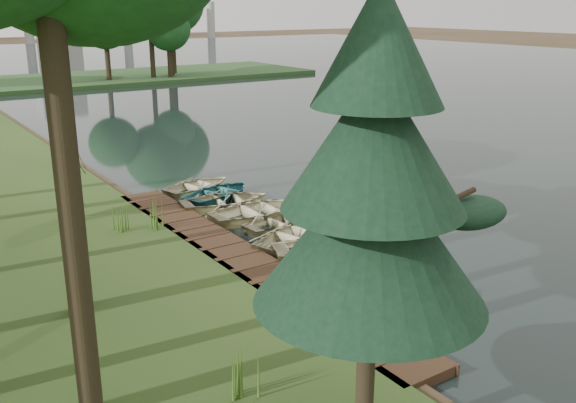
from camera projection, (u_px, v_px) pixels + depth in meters
ground at (282, 253)px, 20.40m from camera, size 300.00×300.00×0.00m
water at (453, 101)px, 52.27m from camera, size 130.00×200.00×0.05m
boardwalk at (238, 260)px, 19.50m from camera, size 1.60×16.00×0.30m
peninsula at (73, 80)px, 64.19m from camera, size 50.00×14.00×0.45m
far_trees at (31, 17)px, 60.58m from camera, size 45.60×5.60×8.80m
rowboat_0 at (428, 298)px, 16.47m from camera, size 3.11×2.26×0.63m
rowboat_1 at (397, 275)px, 17.79m from camera, size 3.69×2.88×0.70m
rowboat_2 at (363, 265)px, 18.37m from camera, size 4.54×3.98×0.78m
rowboat_3 at (336, 245)px, 19.82m from camera, size 4.62×3.99×0.80m
rowboat_4 at (298, 233)px, 20.97m from camera, size 4.07×3.42×0.72m
rowboat_5 at (283, 219)px, 22.48m from camera, size 3.15×2.38×0.62m
rowboat_6 at (258, 208)px, 23.43m from camera, size 3.75×2.69×0.77m
rowboat_7 at (225, 199)px, 24.69m from camera, size 3.80×2.99×0.71m
rowboat_8 at (220, 191)px, 25.79m from camera, size 3.93×3.36×0.69m
rowboat_9 at (198, 184)px, 26.81m from camera, size 3.58×2.91×0.65m
stored_rowboat at (79, 207)px, 22.82m from camera, size 4.08×3.42×0.72m
pine_tree at (373, 181)px, 9.89m from camera, size 3.80×3.80×7.73m
reeds_0 at (245, 376)px, 12.28m from camera, size 0.60×0.60×0.96m
reeds_1 at (120, 217)px, 21.47m from camera, size 0.60×0.60×0.90m
reeds_2 at (72, 205)px, 22.43m from camera, size 0.60×0.60×1.09m
reeds_3 at (159, 213)px, 21.58m from camera, size 0.60×0.60×1.11m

